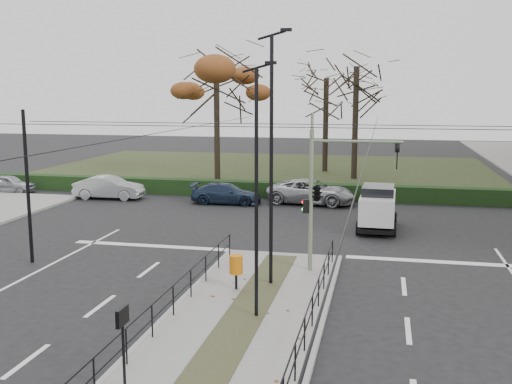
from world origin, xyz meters
TOP-DOWN VIEW (x-y plane):
  - ground at (0.00, 0.00)m, footprint 140.00×140.00m
  - median_island at (0.00, -2.50)m, footprint 4.40×15.00m
  - park at (-6.00, 32.00)m, footprint 38.00×26.00m
  - hedge at (-6.00, 18.60)m, footprint 38.00×1.00m
  - median_railing at (0.00, -2.60)m, footprint 4.14×13.24m
  - catenary at (0.00, 1.62)m, footprint 20.00×34.00m
  - traffic_light at (1.63, 2.82)m, footprint 3.52×2.02m
  - litter_bin at (-0.82, 0.11)m, footprint 0.45×0.45m
  - info_panel at (-1.51, -7.23)m, footprint 0.11×0.51m
  - streetlamp_median_near at (0.37, -2.16)m, footprint 0.61×0.13m
  - streetlamp_median_far at (0.22, 0.94)m, footprint 0.71×0.15m
  - parked_car_first at (-20.65, 16.68)m, footprint 3.68×1.73m
  - parked_car_second at (-13.01, 15.98)m, footprint 4.44×1.77m
  - parked_car_third at (-5.36, 15.92)m, footprint 4.29×1.85m
  - parked_car_fourth at (-0.31, 16.95)m, footprint 5.50×3.00m
  - white_van at (3.67, 10.68)m, footprint 1.93×3.98m
  - rust_tree at (-8.50, 25.15)m, footprint 8.75×8.75m
  - bare_tree_center at (-0.94, 31.67)m, footprint 5.72×5.72m
  - bare_tree_near at (1.69, 27.72)m, footprint 6.12×6.12m

SIDE VIEW (x-z plane):
  - ground at x=0.00m, z-range 0.00..0.00m
  - park at x=-6.00m, z-range 0.00..0.10m
  - median_island at x=0.00m, z-range 0.00..0.14m
  - hedge at x=-6.00m, z-range 0.00..1.00m
  - parked_car_first at x=-20.65m, z-range 0.00..1.22m
  - parked_car_third at x=-5.36m, z-range 0.00..1.23m
  - parked_car_second at x=-13.01m, z-range 0.00..1.44m
  - parked_car_fourth at x=-0.31m, z-range 0.00..1.46m
  - litter_bin at x=-0.82m, z-range 0.39..1.55m
  - median_railing at x=0.00m, z-range 0.52..1.44m
  - white_van at x=3.67m, z-range 0.05..2.23m
  - info_panel at x=-1.51m, z-range 0.70..2.65m
  - traffic_light at x=1.63m, z-range 0.57..5.75m
  - catenary at x=0.00m, z-range 0.42..6.42m
  - streetlamp_median_near at x=0.37m, z-range 0.20..7.53m
  - streetlamp_median_far at x=0.22m, z-range 0.21..8.73m
  - bare_tree_center at x=-0.94m, z-range 2.12..12.39m
  - bare_tree_near at x=1.69m, z-range 2.32..13.60m
  - rust_tree at x=-8.50m, z-range 3.01..14.25m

